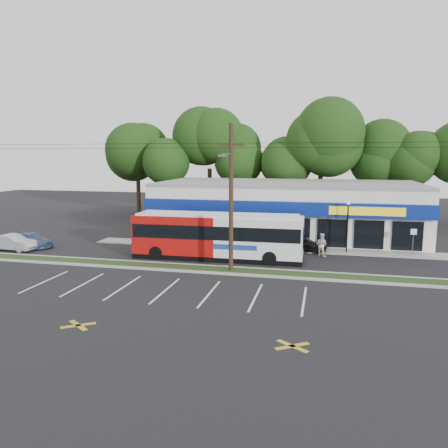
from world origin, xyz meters
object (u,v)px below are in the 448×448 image
at_px(utility_pole, 228,193).
at_px(pedestrian_a, 236,241).
at_px(car_dark, 302,243).
at_px(car_silver, 13,242).
at_px(lamp_post, 348,221).
at_px(car_blue, 31,240).
at_px(pedestrian_b, 321,245).
at_px(metrobus, 217,235).
at_px(sign_post, 413,237).

height_order(utility_pole, pedestrian_a, utility_pole).
bearing_deg(car_dark, car_silver, 103.62).
bearing_deg(lamp_post, car_silver, -169.00).
height_order(utility_pole, car_silver, utility_pole).
height_order(lamp_post, pedestrian_a, lamp_post).
xyz_separation_m(lamp_post, car_blue, (-26.63, -3.79, -2.06)).
bearing_deg(pedestrian_b, utility_pole, 71.59).
relative_size(utility_pole, metrobus, 3.82).
height_order(utility_pole, pedestrian_b, utility_pole).
xyz_separation_m(car_dark, pedestrian_a, (-5.44, -0.68, 0.10)).
bearing_deg(car_silver, sign_post, -77.87).
height_order(metrobus, pedestrian_a, metrobus).
bearing_deg(lamp_post, pedestrian_a, -173.78).
relative_size(sign_post, car_blue, 0.53).
bearing_deg(sign_post, metrobus, -164.61).
xyz_separation_m(car_silver, pedestrian_b, (25.28, 3.56, 0.25)).
height_order(pedestrian_a, pedestrian_b, pedestrian_b).
bearing_deg(metrobus, pedestrian_a, 75.28).
bearing_deg(metrobus, car_silver, -177.76).
relative_size(lamp_post, car_silver, 1.04).
bearing_deg(sign_post, car_silver, -171.06).
relative_size(sign_post, car_silver, 0.54).
height_order(car_blue, pedestrian_b, pedestrian_b).
bearing_deg(lamp_post, utility_pole, -136.05).
bearing_deg(car_silver, utility_pole, -94.48).
relative_size(utility_pole, pedestrian_a, 31.90).
bearing_deg(lamp_post, metrobus, -156.33).
bearing_deg(car_silver, pedestrian_b, -78.79).
xyz_separation_m(car_blue, pedestrian_b, (24.63, 2.06, 0.32)).
relative_size(sign_post, pedestrian_b, 1.20).
distance_m(car_dark, car_silver, 24.24).
bearing_deg(car_blue, pedestrian_a, -67.85).
relative_size(lamp_post, car_blue, 1.02).
xyz_separation_m(sign_post, car_blue, (-31.63, -3.57, -0.95)).
distance_m(metrobus, car_silver, 17.54).
height_order(car_dark, car_silver, car_dark).
distance_m(sign_post, pedestrian_a, 14.04).
distance_m(utility_pole, sign_post, 15.71).
bearing_deg(pedestrian_a, sign_post, 147.85).
distance_m(pedestrian_a, pedestrian_b, 7.04).
bearing_deg(metrobus, car_dark, 31.59).
bearing_deg(pedestrian_a, metrobus, 41.07).
bearing_deg(car_blue, lamp_post, -68.81).
relative_size(car_dark, car_blue, 0.96).
xyz_separation_m(sign_post, metrobus, (-14.81, -4.07, 0.30)).
relative_size(car_silver, car_blue, 0.98).
bearing_deg(pedestrian_a, pedestrian_b, 138.60).
height_order(car_silver, car_blue, car_silver).
xyz_separation_m(metrobus, car_dark, (6.25, 4.00, -1.18)).
relative_size(car_silver, pedestrian_a, 2.61).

